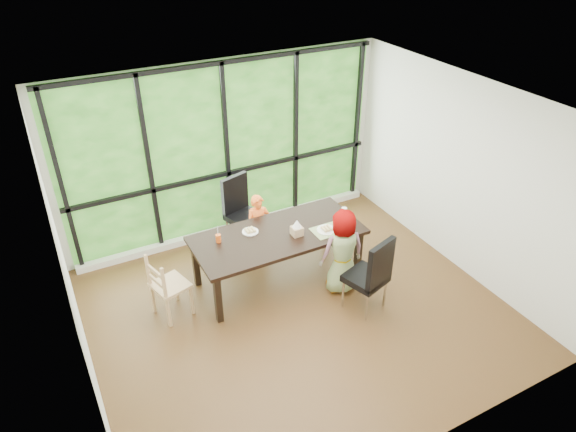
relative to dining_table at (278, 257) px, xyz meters
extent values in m
plane|color=black|center=(-0.08, -0.71, -0.38)|extent=(5.00, 5.00, 0.00)
plane|color=silver|center=(-0.08, 1.54, 0.98)|extent=(5.00, 0.00, 5.00)
cube|color=#1C4714|center=(-0.08, 1.52, 0.98)|extent=(4.80, 0.02, 2.65)
cube|color=silver|center=(-0.08, 1.44, -0.33)|extent=(4.80, 0.12, 0.10)
cube|color=black|center=(0.00, 0.00, 0.00)|extent=(2.33, 1.18, 0.75)
cube|color=black|center=(-0.05, 1.02, 0.17)|extent=(0.58, 0.58, 1.08)
cube|color=black|center=(0.72, -1.02, 0.17)|extent=(0.58, 0.58, 1.08)
cube|color=tan|center=(-1.50, 0.00, 0.08)|extent=(0.50, 0.51, 0.90)
imported|color=orange|center=(0.00, 0.61, 0.13)|extent=(0.41, 0.31, 1.01)
imported|color=gray|center=(0.67, -0.57, 0.23)|extent=(0.64, 0.47, 1.21)
cube|color=tan|center=(0.63, -0.25, 0.38)|extent=(0.43, 0.31, 0.01)
cylinder|color=white|center=(-0.31, 0.20, 0.38)|extent=(0.22, 0.22, 0.01)
cylinder|color=white|center=(0.61, -0.24, 0.38)|extent=(0.27, 0.27, 0.02)
cylinder|color=#EA5617|center=(-0.76, 0.19, 0.43)|extent=(0.07, 0.07, 0.11)
cylinder|color=green|center=(0.91, -0.28, 0.43)|extent=(0.07, 0.07, 0.10)
cylinder|color=white|center=(1.06, 0.03, 0.42)|extent=(0.08, 0.08, 0.08)
cube|color=tan|center=(0.21, -0.14, 0.43)|extent=(0.14, 0.14, 0.12)
cylinder|color=white|center=(-0.76, 0.19, 0.52)|extent=(0.01, 0.04, 0.20)
cylinder|color=pink|center=(0.91, -0.28, 0.52)|extent=(0.01, 0.04, 0.20)
cone|color=white|center=(0.21, -0.14, 0.55)|extent=(0.12, 0.12, 0.11)
camera|label=1|loc=(-2.53, -5.08, 4.16)|focal=32.21mm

